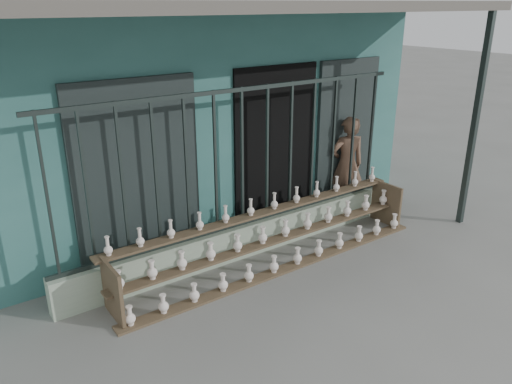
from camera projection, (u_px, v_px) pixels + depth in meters
ground at (306, 298)px, 5.75m from camera, size 60.00×60.00×0.00m
workshop_building at (145, 102)px, 8.40m from camera, size 7.40×6.60×3.21m
parapet_wall at (243, 240)px, 6.66m from camera, size 5.00×0.20×0.45m
security_fence at (242, 159)px, 6.26m from camera, size 5.00×0.04×1.80m
shelf_rack at (275, 238)px, 6.41m from camera, size 4.50×0.68×0.85m
elderly_woman at (347, 165)px, 7.89m from camera, size 0.66×0.53×1.56m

